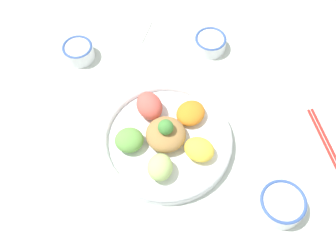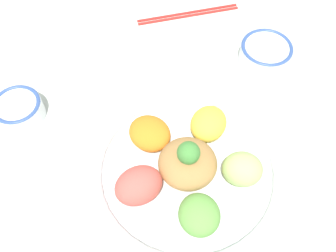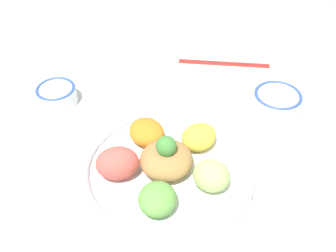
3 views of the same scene
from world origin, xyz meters
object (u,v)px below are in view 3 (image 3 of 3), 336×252
at_px(sauce_bowl_dark, 277,102).
at_px(chopsticks_pair_far, 224,63).
at_px(salad_platter, 166,167).
at_px(sauce_bowl_red, 57,94).

xyz_separation_m(sauce_bowl_dark, chopsticks_pair_far, (-0.06, 0.20, -0.02)).
bearing_deg(salad_platter, sauce_bowl_dark, 26.74).
height_order(salad_platter, sauce_bowl_dark, salad_platter).
relative_size(sauce_bowl_red, chopsticks_pair_far, 0.39).
distance_m(salad_platter, chopsticks_pair_far, 0.40).
height_order(sauce_bowl_red, sauce_bowl_dark, sauce_bowl_dark).
height_order(salad_platter, chopsticks_pair_far, salad_platter).
relative_size(sauce_bowl_red, sauce_bowl_dark, 0.85).
xyz_separation_m(salad_platter, sauce_bowl_red, (-0.20, 0.26, -0.00)).
height_order(salad_platter, sauce_bowl_red, salad_platter).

